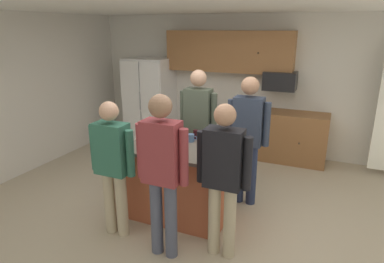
{
  "coord_description": "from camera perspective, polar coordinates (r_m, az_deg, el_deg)",
  "views": [
    {
      "loc": [
        1.49,
        -3.52,
        2.35
      ],
      "look_at": [
        -0.15,
        0.31,
        1.05
      ],
      "focal_mm": 31.21,
      "sensor_mm": 36.0,
      "label": 1
    }
  ],
  "objects": [
    {
      "name": "cabinet_run_lower",
      "position": [
        6.36,
        14.11,
        -0.59
      ],
      "size": [
        1.8,
        0.63,
        0.9
      ],
      "color": "#936038",
      "rests_on": "ground"
    },
    {
      "name": "glass_short_whisky",
      "position": [
        4.02,
        -5.62,
        -1.95
      ],
      "size": [
        0.07,
        0.07,
        0.14
      ],
      "color": "black",
      "rests_on": "kitchen_island"
    },
    {
      "name": "mug_ceramic_white",
      "position": [
        4.58,
        -5.18,
        0.22
      ],
      "size": [
        0.13,
        0.09,
        0.11
      ],
      "color": "white",
      "rests_on": "kitchen_island"
    },
    {
      "name": "floor",
      "position": [
        4.49,
        0.25,
        -14.24
      ],
      "size": [
        7.04,
        7.04,
        0.0
      ],
      "primitive_type": "plane",
      "color": "#B7A88E",
      "rests_on": "ground"
    },
    {
      "name": "glass_pilsner",
      "position": [
        4.14,
        -5.49,
        -1.39
      ],
      "size": [
        0.08,
        0.08,
        0.14
      ],
      "color": "black",
      "rests_on": "kitchen_island"
    },
    {
      "name": "mug_blue_stoneware",
      "position": [
        4.26,
        -0.13,
        -1.1
      ],
      "size": [
        0.13,
        0.08,
        0.1
      ],
      "color": "#4C6B99",
      "rests_on": "kitchen_island"
    },
    {
      "name": "glass_dark_ale",
      "position": [
        4.36,
        0.65,
        -0.5
      ],
      "size": [
        0.07,
        0.07,
        0.12
      ],
      "color": "black",
      "rests_on": "kitchen_island"
    },
    {
      "name": "tumbler_amber",
      "position": [
        4.38,
        -2.95,
        -0.41
      ],
      "size": [
        0.07,
        0.07,
        0.13
      ],
      "color": "black",
      "rests_on": "kitchen_island"
    },
    {
      "name": "person_guest_left",
      "position": [
        4.47,
        9.5,
        -0.17
      ],
      "size": [
        0.57,
        0.23,
        1.76
      ],
      "rotation": [
        0.0,
        0.0,
        -2.39
      ],
      "color": "#232D4C",
      "rests_on": "ground"
    },
    {
      "name": "person_elder_center",
      "position": [
        4.87,
        1.06,
        1.78
      ],
      "size": [
        0.57,
        0.24,
        1.79
      ],
      "rotation": [
        0.0,
        0.0,
        -1.42
      ],
      "color": "#4C5166",
      "rests_on": "ground"
    },
    {
      "name": "person_guest_right",
      "position": [
        3.39,
        5.37,
        -6.98
      ],
      "size": [
        0.57,
        0.22,
        1.67
      ],
      "rotation": [
        0.0,
        0.0,
        2.46
      ],
      "color": "tan",
      "rests_on": "ground"
    },
    {
      "name": "side_wall_left",
      "position": [
        5.96,
        -29.47,
        4.94
      ],
      "size": [
        0.1,
        5.6,
        2.6
      ],
      "primitive_type": "cube",
      "color": "silver",
      "rests_on": "ground"
    },
    {
      "name": "person_host_foreground",
      "position": [
        3.85,
        -13.41,
        -4.99
      ],
      "size": [
        0.57,
        0.22,
        1.6
      ],
      "rotation": [
        0.0,
        0.0,
        0.91
      ],
      "color": "tan",
      "rests_on": "ground"
    },
    {
      "name": "back_wall",
      "position": [
        6.58,
        9.94,
        7.9
      ],
      "size": [
        6.4,
        0.1,
        2.6
      ],
      "primitive_type": "cube",
      "color": "silver",
      "rests_on": "ground"
    },
    {
      "name": "ceiling",
      "position": [
        3.83,
        0.31,
        21.07
      ],
      "size": [
        7.04,
        7.04,
        0.0
      ],
      "primitive_type": "plane",
      "color": "white"
    },
    {
      "name": "refrigerator",
      "position": [
        7.01,
        -7.22,
        5.13
      ],
      "size": [
        0.89,
        0.76,
        1.77
      ],
      "color": "white",
      "rests_on": "ground"
    },
    {
      "name": "person_guest_by_door",
      "position": [
        3.37,
        -5.11,
        -6.0
      ],
      "size": [
        0.57,
        0.23,
        1.76
      ],
      "rotation": [
        0.0,
        0.0,
        1.76
      ],
      "color": "#4C5166",
      "rests_on": "ground"
    },
    {
      "name": "cabinet_run_upper",
      "position": [
        6.42,
        6.23,
        13.45
      ],
      "size": [
        2.4,
        0.38,
        0.75
      ],
      "color": "#936038"
    },
    {
      "name": "microwave_over_range",
      "position": [
        6.15,
        14.82,
        8.36
      ],
      "size": [
        0.56,
        0.4,
        0.32
      ],
      "primitive_type": "cube",
      "color": "black"
    },
    {
      "name": "kitchen_island",
      "position": [
        4.32,
        -1.59,
        -8.3
      ],
      "size": [
        1.32,
        0.95,
        0.95
      ],
      "color": "#AD5638",
      "rests_on": "ground"
    },
    {
      "name": "glass_stout_tall",
      "position": [
        4.12,
        5.7,
        -1.61
      ],
      "size": [
        0.06,
        0.06,
        0.13
      ],
      "color": "black",
      "rests_on": "kitchen_island"
    }
  ]
}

